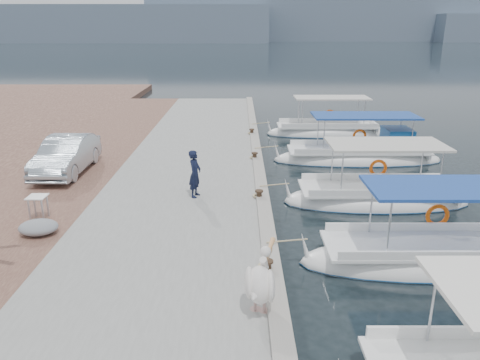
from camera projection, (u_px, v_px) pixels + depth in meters
name	position (u px, v px, depth m)	size (l,w,h in m)	color
ground	(272.00, 231.00, 14.68)	(400.00, 400.00, 0.00)	black
concrete_quay	(192.00, 175.00, 19.35)	(6.00, 40.00, 0.50)	gray
quay_curb	(259.00, 168.00, 19.25)	(0.44, 40.00, 0.12)	gray
cobblestone_strip	(71.00, 175.00, 19.34)	(4.00, 40.00, 0.50)	brown
distant_hills	(310.00, 23.00, 203.73)	(330.00, 60.00, 18.00)	slate
fishing_caique_b	(437.00, 260.00, 12.59)	(7.47, 2.19, 2.83)	white
fishing_caique_c	(376.00, 200.00, 16.98)	(6.74, 2.33, 2.83)	white
fishing_caique_d	(360.00, 158.00, 22.21)	(8.00, 2.23, 2.83)	white
fishing_caique_e	(327.00, 133.00, 27.68)	(7.12, 2.08, 2.83)	white
mooring_bollards	(259.00, 194.00, 15.88)	(0.28, 20.28, 0.33)	black
pelican	(260.00, 282.00, 9.52)	(0.79, 1.64, 1.27)	tan
fisherman	(195.00, 174.00, 15.98)	(0.60, 0.39, 1.64)	black
parked_car	(66.00, 155.00, 18.68)	(1.53, 4.39, 1.45)	#AAB8C2
tarp_bundle	(38.00, 227.00, 13.24)	(1.10, 0.90, 0.40)	gray
folding_table	(38.00, 203.00, 14.18)	(0.55, 0.55, 0.73)	silver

